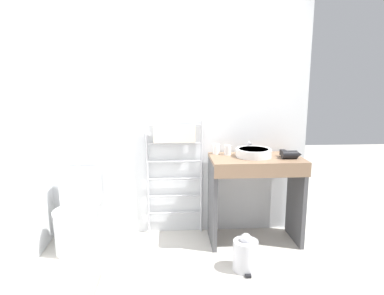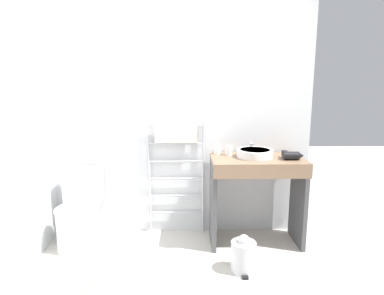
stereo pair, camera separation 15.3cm
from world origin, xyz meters
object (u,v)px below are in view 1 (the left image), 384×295
(cup_near_edge, at_px, (227,150))
(trash_bin, at_px, (245,254))
(sink_basin, at_px, (254,153))
(cup_near_wall, at_px, (216,149))
(hair_dryer, at_px, (290,154))
(towel_radiator, at_px, (174,154))
(toilet, at_px, (77,218))

(cup_near_edge, xyz_separation_m, trash_bin, (0.06, -0.66, -0.78))
(sink_basin, xyz_separation_m, cup_near_wall, (-0.35, 0.15, 0.01))
(cup_near_wall, xyz_separation_m, hair_dryer, (0.68, -0.25, -0.01))
(towel_radiator, height_order, cup_near_edge, towel_radiator)
(toilet, relative_size, trash_bin, 2.26)
(cup_near_edge, bearing_deg, cup_near_wall, 155.38)
(toilet, height_order, sink_basin, sink_basin)
(toilet, bearing_deg, hair_dryer, -1.19)
(towel_radiator, relative_size, hair_dryer, 6.25)
(towel_radiator, bearing_deg, hair_dryer, -15.97)
(hair_dryer, height_order, trash_bin, hair_dryer)
(toilet, height_order, towel_radiator, towel_radiator)
(cup_near_wall, bearing_deg, sink_basin, -22.77)
(towel_radiator, xyz_separation_m, sink_basin, (0.78, -0.22, 0.05))
(towel_radiator, relative_size, cup_near_edge, 12.44)
(sink_basin, distance_m, trash_bin, 0.98)
(sink_basin, xyz_separation_m, cup_near_edge, (-0.24, 0.10, 0.01))
(trash_bin, bearing_deg, hair_dryer, 42.05)
(hair_dryer, distance_m, trash_bin, 1.04)
(hair_dryer, relative_size, trash_bin, 0.58)
(toilet, xyz_separation_m, towel_radiator, (0.95, 0.27, 0.57))
(toilet, distance_m, sink_basin, 1.84)
(toilet, relative_size, towel_radiator, 0.63)
(towel_radiator, bearing_deg, toilet, -163.96)
(cup_near_edge, relative_size, hair_dryer, 0.50)
(hair_dryer, bearing_deg, sink_basin, 163.40)
(toilet, relative_size, cup_near_wall, 7.53)
(toilet, distance_m, towel_radiator, 1.14)
(toilet, relative_size, hair_dryer, 3.92)
(towel_radiator, bearing_deg, trash_bin, -52.87)
(cup_near_wall, bearing_deg, towel_radiator, 170.59)
(toilet, bearing_deg, towel_radiator, 16.04)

